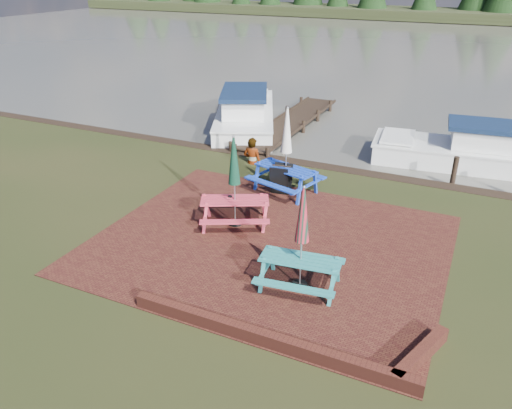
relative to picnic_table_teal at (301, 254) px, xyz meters
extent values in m
plane|color=black|center=(-1.43, 0.51, -0.88)|extent=(120.00, 120.00, 0.00)
cube|color=#3C1713|center=(-1.43, 1.51, -0.87)|extent=(9.00, 7.50, 0.02)
cube|color=#4C1E16|center=(0.07, -2.09, -0.73)|extent=(6.00, 0.22, 0.30)
cube|color=#4C1E16|center=(2.87, -1.29, -0.73)|extent=(0.82, 1.77, 0.30)
cube|color=#44413B|center=(-1.43, 37.51, -0.88)|extent=(120.00, 60.00, 0.02)
cube|color=black|center=(-1.43, 66.51, -0.38)|extent=(120.00, 10.00, 1.20)
cube|color=teal|center=(0.00, 0.00, -0.14)|extent=(1.89, 0.92, 0.04)
cube|color=teal|center=(0.08, -0.68, -0.43)|extent=(1.83, 0.46, 0.04)
cube|color=teal|center=(-0.08, 0.68, -0.43)|extent=(1.83, 0.46, 0.04)
cube|color=teal|center=(-0.78, -0.10, -0.51)|extent=(0.27, 1.57, 0.75)
cube|color=teal|center=(0.78, 0.10, -0.51)|extent=(0.27, 1.57, 0.75)
cylinder|color=black|center=(0.00, 0.00, -0.83)|extent=(0.36, 0.36, 0.10)
cylinder|color=#B2B2B7|center=(0.00, 0.00, 0.38)|extent=(0.04, 0.04, 2.52)
cone|color=red|center=(0.00, 0.00, 0.98)|extent=(0.32, 0.32, 1.26)
cube|color=#BD3043|center=(-2.74, 2.09, -0.11)|extent=(2.02, 1.50, 0.04)
cube|color=#BD3043|center=(-2.42, 1.45, -0.41)|extent=(1.81, 1.06, 0.04)
cube|color=#BD3043|center=(-3.05, 2.73, -0.41)|extent=(1.81, 1.06, 0.04)
cube|color=#BD3043|center=(-3.47, 1.72, -0.50)|extent=(0.80, 1.51, 0.78)
cube|color=#BD3043|center=(-2.00, 2.45, -0.50)|extent=(0.80, 1.51, 0.78)
cylinder|color=black|center=(-2.74, 2.09, -0.83)|extent=(0.38, 0.38, 0.11)
cylinder|color=#B2B2B7|center=(-2.74, 2.09, 0.43)|extent=(0.04, 0.04, 2.63)
cone|color=#0D3121|center=(-2.74, 2.09, 1.06)|extent=(0.34, 0.34, 1.31)
cube|color=#173CB2|center=(-2.30, 4.81, -0.06)|extent=(2.15, 1.31, 0.04)
cube|color=#173CB2|center=(-2.51, 4.08, -0.38)|extent=(2.01, 0.82, 0.04)
cube|color=#173CB2|center=(-2.09, 5.54, -0.38)|extent=(2.01, 0.82, 0.04)
cube|color=#173CB2|center=(-3.14, 5.05, -0.47)|extent=(0.57, 1.70, 0.83)
cube|color=#173CB2|center=(-1.46, 4.57, -0.47)|extent=(0.57, 1.70, 0.83)
cylinder|color=black|center=(-2.30, 4.81, -0.83)|extent=(0.40, 0.40, 0.11)
cylinder|color=#B2B2B7|center=(-2.30, 4.81, 0.51)|extent=(0.04, 0.04, 2.79)
cone|color=silver|center=(-2.30, 4.81, 1.18)|extent=(0.36, 0.36, 1.40)
cube|color=black|center=(-2.38, 4.45, -0.39)|extent=(0.63, 0.31, 0.97)
cube|color=black|center=(-2.38, 4.77, -0.39)|extent=(0.63, 0.31, 0.97)
cube|color=black|center=(-2.38, 4.61, 0.08)|extent=(0.60, 0.12, 0.03)
cube|color=black|center=(-4.93, 12.01, -0.76)|extent=(1.60, 9.00, 0.06)
cube|color=black|center=(-5.68, 12.01, -0.71)|extent=(0.08, 9.00, 0.08)
cube|color=black|center=(-4.18, 12.01, -0.71)|extent=(0.08, 9.00, 0.08)
cylinder|color=black|center=(-5.73, 7.51, -0.98)|extent=(0.16, 0.16, 1.00)
cylinder|color=black|center=(-4.13, 7.51, -0.98)|extent=(0.16, 0.16, 1.00)
cube|color=silver|center=(-6.90, 11.23, -0.75)|extent=(5.14, 7.55, 1.02)
cube|color=silver|center=(-6.90, 11.23, -0.21)|extent=(5.24, 7.70, 0.08)
cube|color=silver|center=(-6.55, 10.44, 0.28)|extent=(2.83, 3.47, 0.87)
cube|color=#0F1D38|center=(-6.55, 10.44, 0.77)|extent=(3.19, 3.94, 0.18)
cube|color=silver|center=(-7.99, 13.72, -0.08)|extent=(2.43, 2.02, 0.10)
cube|color=silver|center=(2.79, 10.35, -0.79)|extent=(6.90, 3.00, 0.89)
cube|color=silver|center=(2.79, 10.35, -0.32)|extent=(7.04, 3.06, 0.07)
cube|color=silver|center=(3.59, 10.43, 0.11)|extent=(2.97, 1.95, 0.76)
cube|color=#0F1D38|center=(3.59, 10.43, 0.53)|extent=(3.39, 2.18, 0.16)
cube|color=silver|center=(0.26, 10.09, -0.21)|extent=(1.40, 2.09, 0.09)
imported|color=gray|center=(-4.39, 6.69, 0.09)|extent=(0.71, 0.47, 1.96)
camera|label=1|loc=(3.12, -9.04, 5.85)|focal=35.00mm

